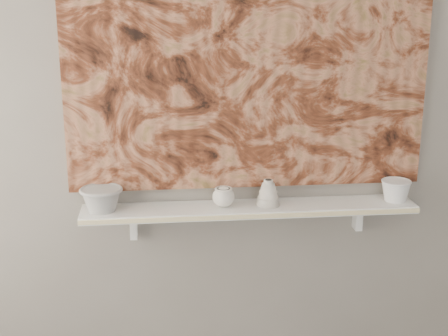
{
  "coord_description": "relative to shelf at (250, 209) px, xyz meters",
  "views": [
    {
      "loc": [
        -0.37,
        -0.94,
        1.79
      ],
      "look_at": [
        -0.11,
        1.49,
        1.1
      ],
      "focal_mm": 50.0,
      "sensor_mm": 36.0,
      "label": 1
    }
  ],
  "objects": [
    {
      "name": "house_motif",
      "position": [
        0.45,
        0.07,
        0.32
      ],
      "size": [
        0.09,
        0.0,
        0.08
      ],
      "primitive_type": "cube",
      "color": "black",
      "rests_on": "painting"
    },
    {
      "name": "bracket_right",
      "position": [
        0.49,
        0.06,
        -0.07
      ],
      "size": [
        0.03,
        0.06,
        0.12
      ],
      "primitive_type": "cube",
      "color": "white",
      "rests_on": "wall_back"
    },
    {
      "name": "shelf",
      "position": [
        0.0,
        0.0,
        0.0
      ],
      "size": [
        1.4,
        0.18,
        0.03
      ],
      "primitive_type": "cube",
      "color": "white",
      "rests_on": "wall_back"
    },
    {
      "name": "shelf_stripe",
      "position": [
        0.0,
        -0.09,
        0.0
      ],
      "size": [
        1.4,
        0.01,
        0.02
      ],
      "primitive_type": "cube",
      "color": "beige",
      "rests_on": "shelf"
    },
    {
      "name": "wall_back",
      "position": [
        0.0,
        0.09,
        0.44
      ],
      "size": [
        3.6,
        0.0,
        3.6
      ],
      "primitive_type": "plane",
      "rotation": [
        1.57,
        0.0,
        0.0
      ],
      "color": "slate",
      "rests_on": "floor"
    },
    {
      "name": "painting",
      "position": [
        0.0,
        0.08,
        0.62
      ],
      "size": [
        1.5,
        0.02,
        1.1
      ],
      "primitive_type": "cube",
      "color": "brown",
      "rests_on": "wall_back"
    },
    {
      "name": "bracket_left",
      "position": [
        -0.49,
        0.06,
        -0.07
      ],
      "size": [
        0.03,
        0.06,
        0.12
      ],
      "primitive_type": "cube",
      "color": "white",
      "rests_on": "wall_back"
    },
    {
      "name": "cup_cream",
      "position": [
        -0.11,
        0.0,
        0.06
      ],
      "size": [
        0.11,
        0.11,
        0.08
      ],
      "primitive_type": null,
      "rotation": [
        0.0,
        0.0,
        -0.2
      ],
      "color": "beige",
      "rests_on": "shelf"
    },
    {
      "name": "bowl_white",
      "position": [
        0.63,
        0.0,
        0.06
      ],
      "size": [
        0.14,
        0.14,
        0.09
      ],
      "primitive_type": null,
      "rotation": [
        0.0,
        0.0,
        -0.09
      ],
      "color": "white",
      "rests_on": "shelf"
    },
    {
      "name": "bell_vessel",
      "position": [
        0.08,
        0.0,
        0.07
      ],
      "size": [
        0.1,
        0.1,
        0.11
      ],
      "primitive_type": null,
      "rotation": [
        0.0,
        0.0,
        -0.04
      ],
      "color": "beige",
      "rests_on": "shelf"
    },
    {
      "name": "bowl_grey",
      "position": [
        -0.61,
        0.0,
        0.07
      ],
      "size": [
        0.23,
        0.23,
        0.1
      ],
      "primitive_type": null,
      "rotation": [
        0.0,
        0.0,
        -0.38
      ],
      "color": "gray",
      "rests_on": "shelf"
    }
  ]
}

